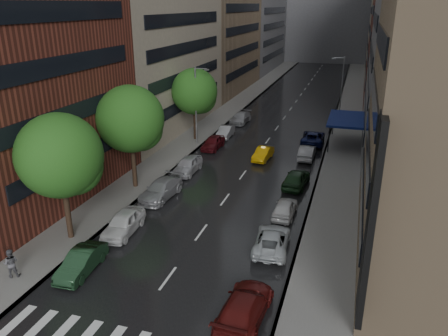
{
  "coord_description": "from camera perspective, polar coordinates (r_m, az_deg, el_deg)",
  "views": [
    {
      "loc": [
        9.93,
        -16.58,
        15.77
      ],
      "look_at": [
        0.0,
        15.72,
        3.0
      ],
      "focal_mm": 35.0,
      "sensor_mm": 36.0,
      "label": 1
    }
  ],
  "objects": [
    {
      "name": "buildings_left",
      "position": [
        79.39,
        -1.3,
        20.85
      ],
      "size": [
        8.0,
        108.0,
        38.0
      ],
      "color": "maroon",
      "rests_on": "ground"
    },
    {
      "name": "road",
      "position": [
        69.14,
        8.45,
        7.3
      ],
      "size": [
        14.0,
        140.0,
        0.01
      ],
      "primitive_type": "cube",
      "color": "black",
      "rests_on": "ground"
    },
    {
      "name": "building_far",
      "position": [
        134.95,
        13.74,
        20.25
      ],
      "size": [
        40.0,
        14.0,
        32.0
      ],
      "primitive_type": "cube",
      "color": "slate",
      "rests_on": "ground"
    },
    {
      "name": "street_lamp_left",
      "position": [
        50.99,
        -3.62,
        8.34
      ],
      "size": [
        1.74,
        0.22,
        9.0
      ],
      "color": "gray",
      "rests_on": "sidewalk_left"
    },
    {
      "name": "tree_near",
      "position": [
        31.04,
        -20.66,
        1.51
      ],
      "size": [
        5.75,
        5.75,
        9.16
      ],
      "color": "#382619",
      "rests_on": "ground"
    },
    {
      "name": "ped_black_umbrella",
      "position": [
        29.74,
        -26.18,
        -10.6
      ],
      "size": [
        1.13,
        1.05,
        2.09
      ],
      "color": "#56555B",
      "rests_on": "sidewalk_left"
    },
    {
      "name": "awning",
      "position": [
        53.11,
        15.66,
        6.17
      ],
      "size": [
        4.0,
        8.0,
        3.12
      ],
      "color": "navy",
      "rests_on": "sidewalk_right"
    },
    {
      "name": "sidewalk_left",
      "position": [
        70.98,
        1.2,
        7.92
      ],
      "size": [
        4.0,
        140.0,
        0.15
      ],
      "primitive_type": "cube",
      "color": "gray",
      "rests_on": "ground"
    },
    {
      "name": "tree_mid",
      "position": [
        38.75,
        -12.14,
        6.26
      ],
      "size": [
        5.88,
        5.88,
        9.36
      ],
      "color": "#382619",
      "rests_on": "ground"
    },
    {
      "name": "taxi",
      "position": [
        47.03,
        5.12,
        1.87
      ],
      "size": [
        1.74,
        4.11,
        1.32
      ],
      "primitive_type": "imported",
      "rotation": [
        0.0,
        0.0,
        -0.09
      ],
      "color": "#F0AC0C",
      "rests_on": "ground"
    },
    {
      "name": "parked_cars_right",
      "position": [
        38.3,
        8.93,
        -2.65
      ],
      "size": [
        2.68,
        38.12,
        1.61
      ],
      "color": "#561311",
      "rests_on": "ground"
    },
    {
      "name": "parked_cars_left",
      "position": [
        43.81,
        -4.49,
        0.59
      ],
      "size": [
        2.57,
        42.92,
        1.59
      ],
      "color": "#17341D",
      "rests_on": "ground"
    },
    {
      "name": "street_lamp_right",
      "position": [
        62.57,
        15.03,
        9.99
      ],
      "size": [
        1.74,
        0.22,
        9.0
      ],
      "color": "gray",
      "rests_on": "sidewalk_right"
    },
    {
      "name": "tree_far",
      "position": [
        52.65,
        -3.89,
        9.94
      ],
      "size": [
        5.48,
        5.48,
        8.74
      ],
      "color": "#382619",
      "rests_on": "ground"
    },
    {
      "name": "ground",
      "position": [
        24.94,
        -11.3,
        -18.99
      ],
      "size": [
        220.0,
        220.0,
        0.0
      ],
      "primitive_type": "plane",
      "color": "gray",
      "rests_on": "ground"
    },
    {
      "name": "sidewalk_right",
      "position": [
        68.41,
        15.95,
        6.64
      ],
      "size": [
        4.0,
        140.0,
        0.15
      ],
      "primitive_type": "cube",
      "color": "gray",
      "rests_on": "ground"
    },
    {
      "name": "buildings_right",
      "position": [
        73.46,
        22.28,
        18.69
      ],
      "size": [
        8.05,
        109.1,
        36.0
      ],
      "color": "#937A5B",
      "rests_on": "ground"
    }
  ]
}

